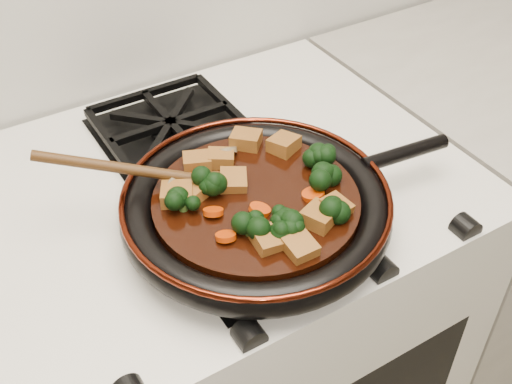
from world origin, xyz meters
TOP-DOWN VIEW (x-y plane):
  - stove at (0.00, 1.69)m, footprint 0.76×0.60m
  - burner_grate_front at (0.00, 1.55)m, footprint 0.23×0.23m
  - burner_grate_back at (0.00, 1.83)m, footprint 0.23×0.23m
  - skillet at (0.00, 1.56)m, footprint 0.49×0.37m
  - braising_sauce at (0.00, 1.56)m, footprint 0.28×0.28m
  - tofu_cube_0 at (0.08, 1.49)m, footprint 0.04×0.04m
  - tofu_cube_1 at (0.05, 1.48)m, footprint 0.05×0.05m
  - tofu_cube_2 at (-0.09, 1.61)m, footprint 0.06×0.06m
  - tofu_cube_3 at (-0.01, 1.60)m, footprint 0.05×0.05m
  - tofu_cube_4 at (-0.03, 1.66)m, footprint 0.05×0.05m
  - tofu_cube_5 at (-0.00, 1.45)m, footprint 0.04×0.04m
  - tofu_cube_6 at (0.09, 1.63)m, footprint 0.05×0.05m
  - tofu_cube_7 at (-0.00, 1.65)m, footprint 0.05×0.05m
  - tofu_cube_8 at (0.05, 1.67)m, footprint 0.06×0.06m
  - tofu_cube_9 at (-0.03, 1.48)m, footprint 0.04×0.04m
  - tofu_cube_10 at (-0.07, 1.61)m, footprint 0.04×0.04m
  - broccoli_floret_0 at (-0.04, 1.51)m, footprint 0.09×0.09m
  - broccoli_floret_1 at (-0.00, 1.49)m, footprint 0.08×0.09m
  - broccoli_floret_2 at (-0.09, 1.59)m, footprint 0.09×0.09m
  - broccoli_floret_3 at (0.09, 1.54)m, footprint 0.07×0.07m
  - broccoli_floret_4 at (0.01, 1.48)m, footprint 0.08×0.07m
  - broccoli_floret_5 at (-0.05, 1.61)m, footprint 0.08×0.08m
  - broccoli_floret_6 at (0.11, 1.58)m, footprint 0.07×0.07m
  - broccoli_floret_7 at (0.07, 1.48)m, footprint 0.07×0.08m
  - carrot_coin_0 at (-0.07, 1.52)m, footprint 0.03×0.03m
  - carrot_coin_1 at (0.07, 1.52)m, footprint 0.03×0.03m
  - carrot_coin_2 at (-0.06, 1.56)m, footprint 0.03×0.03m
  - carrot_coin_3 at (-0.05, 1.63)m, footprint 0.03×0.03m
  - carrot_coin_4 at (-0.07, 1.63)m, footprint 0.03×0.03m
  - carrot_coin_5 at (-0.01, 1.54)m, footprint 0.03×0.03m
  - mushroom_slice_0 at (-0.08, 1.62)m, footprint 0.05×0.05m
  - mushroom_slice_1 at (0.08, 1.49)m, footprint 0.04×0.04m
  - mushroom_slice_2 at (0.01, 1.67)m, footprint 0.04×0.04m
  - wooden_spoon at (-0.09, 1.65)m, footprint 0.15×0.09m

SIDE VIEW (x-z plane):
  - stove at x=0.00m, z-range 0.00..0.90m
  - burner_grate_front at x=0.00m, z-range 0.90..0.93m
  - burner_grate_back at x=0.00m, z-range 0.90..0.93m
  - skillet at x=0.00m, z-range 0.92..0.97m
  - braising_sauce at x=0.00m, z-range 0.94..0.96m
  - carrot_coin_0 at x=-0.07m, z-range 0.95..0.97m
  - carrot_coin_1 at x=0.07m, z-range 0.96..0.97m
  - carrot_coin_2 at x=-0.06m, z-range 0.95..0.97m
  - carrot_coin_3 at x=-0.05m, z-range 0.96..0.97m
  - carrot_coin_4 at x=-0.07m, z-range 0.95..0.97m
  - carrot_coin_5 at x=-0.01m, z-range 0.96..0.97m
  - mushroom_slice_0 at x=-0.08m, z-range 0.95..0.98m
  - mushroom_slice_1 at x=0.08m, z-range 0.96..0.98m
  - mushroom_slice_2 at x=0.01m, z-range 0.95..0.98m
  - tofu_cube_10 at x=-0.07m, z-range 0.95..0.98m
  - tofu_cube_4 at x=-0.03m, z-range 0.95..0.98m
  - tofu_cube_3 at x=-0.01m, z-range 0.95..0.98m
  - tofu_cube_0 at x=0.08m, z-range 0.95..0.98m
  - tofu_cube_9 at x=-0.03m, z-range 0.95..0.98m
  - tofu_cube_5 at x=0.00m, z-range 0.95..0.98m
  - tofu_cube_7 at x=0.00m, z-range 0.95..0.98m
  - broccoli_floret_7 at x=0.07m, z-range 0.94..1.00m
  - tofu_cube_6 at x=0.09m, z-range 0.95..0.98m
  - tofu_cube_2 at x=-0.09m, z-range 0.95..0.98m
  - tofu_cube_1 at x=0.05m, z-range 0.95..0.98m
  - tofu_cube_8 at x=0.05m, z-range 0.95..0.98m
  - broccoli_floret_1 at x=0.00m, z-range 0.94..1.00m
  - broccoli_floret_0 at x=-0.04m, z-range 0.93..1.00m
  - broccoli_floret_6 at x=0.11m, z-range 0.93..1.01m
  - broccoli_floret_3 at x=0.09m, z-range 0.93..1.01m
  - broccoli_floret_2 at x=-0.09m, z-range 0.94..1.00m
  - broccoli_floret_4 at x=0.01m, z-range 0.94..1.00m
  - broccoli_floret_5 at x=-0.05m, z-range 0.94..1.01m
  - wooden_spoon at x=-0.09m, z-range 0.86..1.10m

